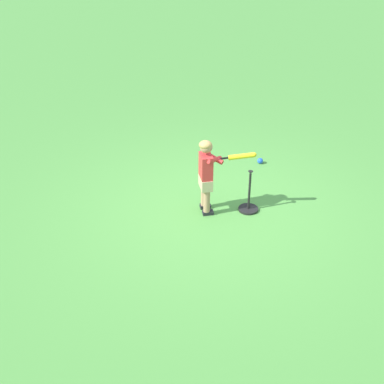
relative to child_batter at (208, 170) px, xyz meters
The scene contains 4 objects.
ground_plane 0.66m from the child_batter, 134.04° to the right, with size 40.00×40.00×0.00m, color #519942.
child_batter is the anchor object (origin of this frame).
play_ball_near_batter 1.79m from the child_batter, 84.04° to the right, with size 0.09×0.09×0.09m, color blue.
batting_tee 0.79m from the child_batter, 139.70° to the right, with size 0.28×0.28×0.62m.
Camera 1 is at (-3.58, 5.13, 4.03)m, focal length 49.57 mm.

